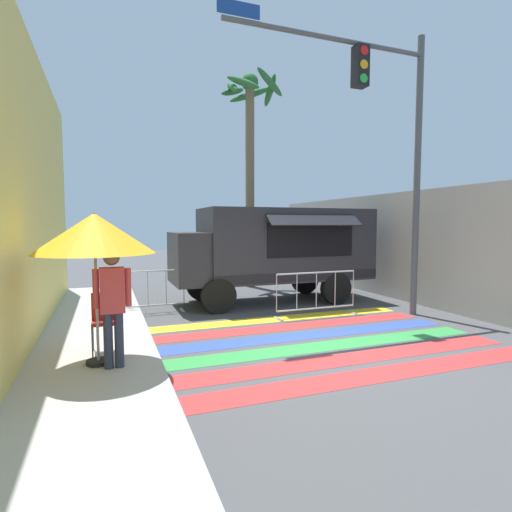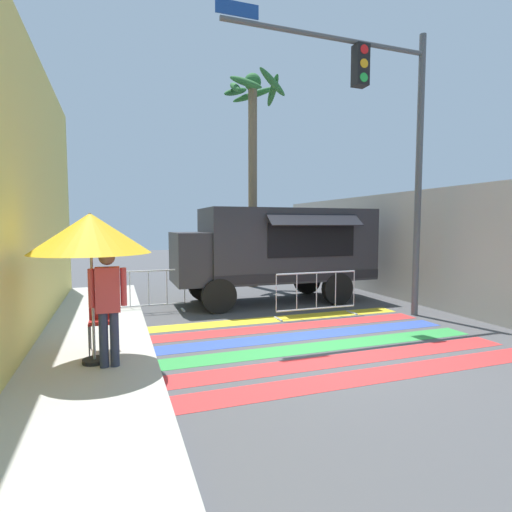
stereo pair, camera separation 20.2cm
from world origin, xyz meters
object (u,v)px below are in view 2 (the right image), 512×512
(patio_umbrella, at_px, (91,234))
(food_truck, at_px, (273,247))
(palm_tree, at_px, (253,137))
(vendor_person, at_px, (108,300))
(folding_chair, at_px, (102,315))
(traffic_signal_pole, at_px, (386,123))
(barricade_front, at_px, (316,294))
(barricade_side, at_px, (149,292))

(patio_umbrella, bearing_deg, food_truck, 42.83)
(patio_umbrella, relative_size, palm_tree, 0.30)
(patio_umbrella, relative_size, vendor_person, 1.30)
(folding_chair, distance_m, vendor_person, 0.99)
(palm_tree, bearing_deg, patio_umbrella, -124.83)
(traffic_signal_pole, xyz_separation_m, barricade_front, (-1.40, 0.68, -4.07))
(folding_chair, height_order, palm_tree, palm_tree)
(vendor_person, relative_size, palm_tree, 0.23)
(vendor_person, xyz_separation_m, barricade_side, (0.90, 4.27, -0.62))
(palm_tree, bearing_deg, food_truck, -98.05)
(traffic_signal_pole, height_order, barricade_front, traffic_signal_pole)
(traffic_signal_pole, bearing_deg, food_truck, 122.05)
(patio_umbrella, bearing_deg, folding_chair, 81.17)
(barricade_side, xyz_separation_m, palm_tree, (3.95, 3.27, 4.82))
(traffic_signal_pole, bearing_deg, patio_umbrella, -166.28)
(folding_chair, bearing_deg, vendor_person, -99.79)
(vendor_person, height_order, palm_tree, palm_tree)
(patio_umbrella, distance_m, folding_chair, 1.52)
(palm_tree, bearing_deg, traffic_signal_pole, -77.19)
(patio_umbrella, height_order, palm_tree, palm_tree)
(food_truck, xyz_separation_m, palm_tree, (0.42, 2.98, 3.76))
(traffic_signal_pole, bearing_deg, vendor_person, -163.64)
(folding_chair, height_order, barricade_side, folding_chair)
(folding_chair, xyz_separation_m, barricade_front, (4.87, 1.59, -0.20))
(barricade_side, relative_size, palm_tree, 0.24)
(barricade_front, bearing_deg, patio_umbrella, -155.80)
(vendor_person, height_order, barricade_front, vendor_person)
(patio_umbrella, relative_size, barricade_front, 1.05)
(patio_umbrella, height_order, barricade_side, patio_umbrella)
(patio_umbrella, relative_size, folding_chair, 2.35)
(food_truck, relative_size, barricade_side, 3.10)
(food_truck, relative_size, folding_chair, 5.95)
(vendor_person, xyz_separation_m, barricade_front, (4.75, 2.49, -0.61))
(folding_chair, distance_m, barricade_front, 5.13)
(barricade_front, distance_m, barricade_side, 4.25)
(vendor_person, height_order, barricade_side, vendor_person)
(traffic_signal_pole, distance_m, barricade_side, 7.09)
(folding_chair, bearing_deg, palm_tree, 35.71)
(traffic_signal_pole, xyz_separation_m, folding_chair, (-6.28, -0.92, -3.87))
(traffic_signal_pole, relative_size, palm_tree, 0.90)
(barricade_side, bearing_deg, traffic_signal_pole, -25.09)
(vendor_person, bearing_deg, patio_umbrella, 116.31)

